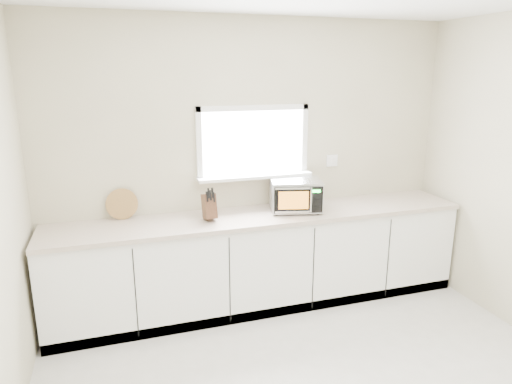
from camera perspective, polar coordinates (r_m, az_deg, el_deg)
name	(u,v)px	position (r m, az deg, el deg)	size (l,w,h in m)	color
back_wall	(253,161)	(4.42, -0.40, 3.87)	(4.00, 0.17, 2.70)	beige
cabinets	(262,261)	(4.43, 0.77, -8.65)	(3.92, 0.60, 0.88)	white
countertop	(263,216)	(4.26, 0.84, -3.02)	(3.92, 0.64, 0.04)	#BCAF9B
microwave	(296,195)	(4.33, 4.98, -0.33)	(0.54, 0.46, 0.30)	black
knife_block	(209,206)	(4.06, -5.87, -1.73)	(0.11, 0.22, 0.31)	#4F301C
cutting_board	(122,204)	(4.24, -16.42, -1.44)	(0.28, 0.28, 0.02)	#A67A40
coffee_grinder	(303,198)	(4.45, 5.88, -0.78)	(0.11, 0.11, 0.19)	#B2B4B9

